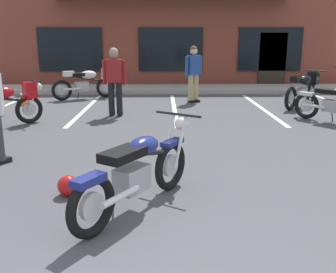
# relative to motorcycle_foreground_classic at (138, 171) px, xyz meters

# --- Properties ---
(ground_plane) EXTENTS (80.00, 80.00, 0.00)m
(ground_plane) POSITION_rel_motorcycle_foreground_classic_xyz_m (0.61, 1.89, -0.46)
(ground_plane) COLOR #47474C
(sidewalk_kerb) EXTENTS (22.00, 1.80, 0.14)m
(sidewalk_kerb) POSITION_rel_motorcycle_foreground_classic_xyz_m (0.61, 9.99, -0.39)
(sidewalk_kerb) COLOR #A8A59E
(sidewalk_kerb) RESTS_ON ground_plane
(brick_storefront_building) EXTENTS (14.94, 6.27, 4.19)m
(brick_storefront_building) POSITION_rel_motorcycle_foreground_classic_xyz_m (0.61, 14.19, 1.64)
(brick_storefront_building) COLOR brown
(brick_storefront_building) RESTS_ON ground_plane
(painted_stall_lines) EXTENTS (9.88, 4.80, 0.01)m
(painted_stall_lines) POSITION_rel_motorcycle_foreground_classic_xyz_m (0.61, 6.39, -0.46)
(painted_stall_lines) COLOR silver
(painted_stall_lines) RESTS_ON ground_plane
(motorcycle_foreground_classic) EXTENTS (1.39, 1.84, 0.98)m
(motorcycle_foreground_classic) POSITION_rel_motorcycle_foreground_classic_xyz_m (0.00, 0.00, 0.00)
(motorcycle_foreground_classic) COLOR black
(motorcycle_foreground_classic) RESTS_ON ground_plane
(motorcycle_red_sportbike) EXTENTS (1.90, 1.29, 0.98)m
(motorcycle_red_sportbike) POSITION_rel_motorcycle_foreground_classic_xyz_m (-2.12, 8.18, 0.07)
(motorcycle_red_sportbike) COLOR black
(motorcycle_red_sportbike) RESTS_ON ground_plane
(motorcycle_blue_standard) EXTENTS (1.59, 1.71, 0.98)m
(motorcycle_blue_standard) POSITION_rel_motorcycle_foreground_classic_xyz_m (4.28, 6.67, 0.07)
(motorcycle_blue_standard) COLOR black
(motorcycle_blue_standard) RESTS_ON ground_plane
(motorcycle_orange_scrambler) EXTENTS (1.72, 1.58, 0.98)m
(motorcycle_orange_scrambler) POSITION_rel_motorcycle_foreground_classic_xyz_m (-3.21, 4.14, 0.07)
(motorcycle_orange_scrambler) COLOR black
(motorcycle_orange_scrambler) RESTS_ON ground_plane
(person_in_shorts_foreground) EXTENTS (0.61, 0.30, 1.68)m
(person_in_shorts_foreground) POSITION_rel_motorcycle_foreground_classic_xyz_m (-0.89, 5.36, 0.49)
(person_in_shorts_foreground) COLOR black
(person_in_shorts_foreground) RESTS_ON ground_plane
(person_near_building) EXTENTS (0.56, 0.42, 1.68)m
(person_near_building) POSITION_rel_motorcycle_foreground_classic_xyz_m (1.21, 7.42, 0.49)
(person_near_building) COLOR black
(person_near_building) RESTS_ON ground_plane
(helmet_on_pavement) EXTENTS (0.26, 0.26, 0.26)m
(helmet_on_pavement) POSITION_rel_motorcycle_foreground_classic_xyz_m (-0.90, 0.40, -0.33)
(helmet_on_pavement) COLOR #B71414
(helmet_on_pavement) RESTS_ON ground_plane
(traffic_cone) EXTENTS (0.34, 0.34, 0.53)m
(traffic_cone) POSITION_rel_motorcycle_foreground_classic_xyz_m (-3.75, 6.97, -0.20)
(traffic_cone) COLOR orange
(traffic_cone) RESTS_ON ground_plane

